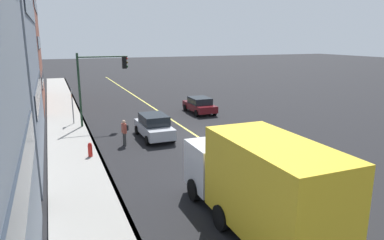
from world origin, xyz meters
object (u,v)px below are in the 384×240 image
at_px(truck_yellow, 259,182).
at_px(pedestrian_with_backpack, 124,131).
at_px(car_silver, 154,126).
at_px(fire_hydrant, 90,151).
at_px(car_maroon, 200,105).
at_px(traffic_light_mast, 99,77).
at_px(street_sign_post, 72,104).

height_order(truck_yellow, pedestrian_with_backpack, truck_yellow).
bearing_deg(pedestrian_with_backpack, car_silver, -67.35).
bearing_deg(pedestrian_with_backpack, fire_hydrant, 127.84).
height_order(car_maroon, traffic_light_mast, traffic_light_mast).
bearing_deg(pedestrian_with_backpack, traffic_light_mast, 7.08).
bearing_deg(car_maroon, car_silver, 136.04).
bearing_deg(street_sign_post, fire_hydrant, -177.92).
height_order(truck_yellow, traffic_light_mast, traffic_light_mast).
bearing_deg(car_maroon, fire_hydrant, 130.44).
relative_size(car_maroon, pedestrian_with_backpack, 2.48).
height_order(car_silver, traffic_light_mast, traffic_light_mast).
distance_m(pedestrian_with_backpack, street_sign_post, 7.17).
distance_m(car_silver, pedestrian_with_backpack, 2.32).
bearing_deg(fire_hydrant, car_maroon, -49.56).
distance_m(pedestrian_with_backpack, fire_hydrant, 2.92).
xyz_separation_m(car_maroon, pedestrian_with_backpack, (-7.09, 8.12, 0.20)).
height_order(pedestrian_with_backpack, fire_hydrant, pedestrian_with_backpack).
relative_size(car_maroon, car_silver, 0.96).
relative_size(truck_yellow, fire_hydrant, 7.82).
bearing_deg(car_silver, car_maroon, -43.96).
xyz_separation_m(pedestrian_with_backpack, traffic_light_mast, (5.42, 0.67, 2.82)).
xyz_separation_m(street_sign_post, fire_hydrant, (-8.41, -0.30, -1.20)).
xyz_separation_m(truck_yellow, street_sign_post, (18.17, 4.82, -0.11)).
distance_m(car_maroon, pedestrian_with_backpack, 10.79).
relative_size(street_sign_post, fire_hydrant, 3.01).
relative_size(pedestrian_with_backpack, street_sign_post, 0.57).
bearing_deg(street_sign_post, car_silver, -140.64).
relative_size(car_maroon, street_sign_post, 1.42).
bearing_deg(car_maroon, truck_yellow, 162.46).
height_order(car_maroon, street_sign_post, street_sign_post).
bearing_deg(truck_yellow, traffic_light_mast, 9.75).
bearing_deg(traffic_light_mast, street_sign_post, 57.09).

